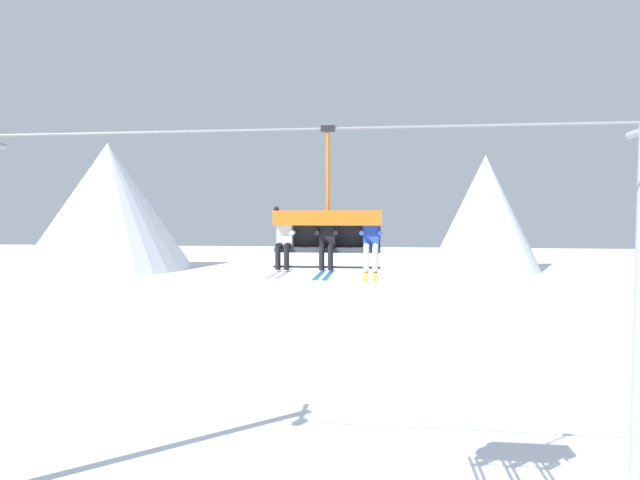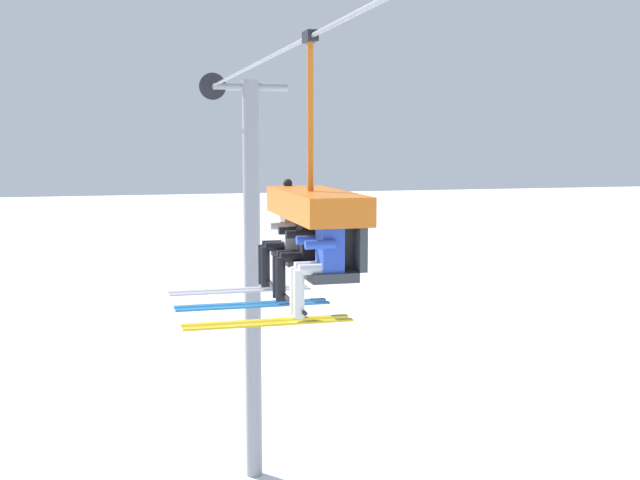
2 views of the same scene
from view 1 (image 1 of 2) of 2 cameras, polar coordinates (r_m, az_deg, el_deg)
The scene contains 7 objects.
mountain_peak_west at distance 70.45m, azimuth -22.99°, elevation 3.58°, with size 20.98×20.98×16.29m.
mountain_peak_central at distance 67.03m, azimuth 18.33°, elevation 2.98°, with size 13.63×13.63×14.59m.
lift_cable at distance 10.52m, azimuth -4.46°, elevation 12.47°, with size 16.98×0.05×0.05m.
chairlift_chair at distance 10.30m, azimuth 0.94°, elevation 1.80°, with size 2.19×0.74×2.88m.
skier_white at distance 10.22m, azimuth -4.14°, elevation 0.20°, with size 0.48×1.70×1.34m.
skier_black at distance 10.09m, azimuth 0.82°, elevation 0.06°, with size 0.46×1.70×1.23m.
skier_blue at distance 10.04m, azimuth 5.85°, elevation 0.03°, with size 0.46×1.70×1.23m.
Camera 1 is at (2.83, -10.98, 6.80)m, focal length 28.00 mm.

